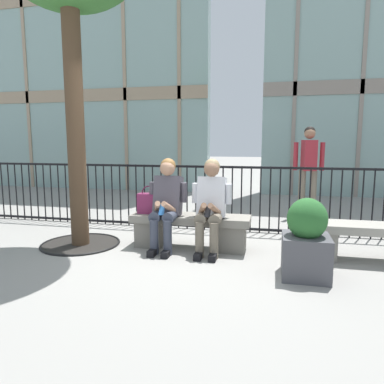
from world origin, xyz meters
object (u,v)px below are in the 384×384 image
object	(u,v)px
handbag_on_bench	(149,203)
bystander_at_railing	(308,165)
seated_person_with_phone	(166,201)
seated_person_companion	(210,203)
planter	(306,241)
stone_bench	(190,228)
stone_bench_far	(369,239)

from	to	relation	value
handbag_on_bench	bystander_at_railing	world-z (taller)	bystander_at_railing
seated_person_with_phone	handbag_on_bench	world-z (taller)	seated_person_with_phone
seated_person_with_phone	bystander_at_railing	world-z (taller)	bystander_at_railing
handbag_on_bench	bystander_at_railing	size ratio (longest dim) A/B	0.22
seated_person_companion	handbag_on_bench	distance (m)	0.89
seated_person_companion	planter	size ratio (longest dim) A/B	1.43
stone_bench	planter	xyz separation A→B (m)	(1.43, -0.76, 0.12)
planter	bystander_at_railing	bearing A→B (deg)	84.93
seated_person_with_phone	planter	size ratio (longest dim) A/B	1.43
seated_person_with_phone	planter	bearing A→B (deg)	-19.94
seated_person_with_phone	bystander_at_railing	size ratio (longest dim) A/B	0.71
handbag_on_bench	planter	world-z (taller)	planter
seated_person_with_phone	stone_bench_far	distance (m)	2.55
stone_bench	handbag_on_bench	distance (m)	0.66
handbag_on_bench	planter	size ratio (longest dim) A/B	0.45
seated_person_with_phone	seated_person_companion	size ratio (longest dim) A/B	1.00
seated_person_companion	planter	bearing A→B (deg)	-28.92
stone_bench	seated_person_with_phone	size ratio (longest dim) A/B	1.32
seated_person_with_phone	seated_person_companion	xyz separation A→B (m)	(0.59, 0.00, 0.00)
stone_bench	handbag_on_bench	size ratio (longest dim) A/B	4.16
planter	handbag_on_bench	bearing A→B (deg)	159.66
handbag_on_bench	stone_bench_far	xyz separation A→B (m)	(2.80, -0.03, -0.32)
seated_person_companion	bystander_at_railing	distance (m)	2.89
stone_bench	handbag_on_bench	world-z (taller)	handbag_on_bench
seated_person_with_phone	seated_person_companion	distance (m)	0.59
seated_person_companion	stone_bench_far	bearing A→B (deg)	2.51
stone_bench	bystander_at_railing	bearing A→B (deg)	54.20
bystander_at_railing	stone_bench_far	xyz separation A→B (m)	(0.51, -2.41, -0.73)
stone_bench	planter	world-z (taller)	planter
stone_bench	seated_person_companion	bearing A→B (deg)	-23.46
stone_bench_far	seated_person_with_phone	bearing A→B (deg)	-178.08
handbag_on_bench	planter	bearing A→B (deg)	-20.34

